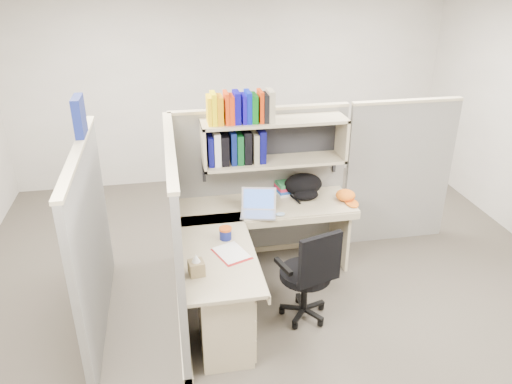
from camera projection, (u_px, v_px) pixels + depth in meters
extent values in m
plane|color=#37312A|center=(278.00, 300.00, 4.75)|extent=(6.00, 6.00, 0.00)
plane|color=#AFAA9E|center=(231.00, 86.00, 6.84)|extent=(6.00, 0.00, 6.00)
cube|color=slate|center=(260.00, 185.00, 5.21)|extent=(1.80, 0.06, 1.60)
cube|color=tan|center=(260.00, 109.00, 4.86)|extent=(1.80, 0.08, 0.03)
cube|color=slate|center=(177.00, 236.00, 4.26)|extent=(0.06, 1.80, 1.60)
cube|color=tan|center=(170.00, 146.00, 3.91)|extent=(0.08, 1.80, 0.03)
cube|color=slate|center=(92.00, 243.00, 4.14)|extent=(0.06, 1.80, 1.60)
cube|color=slate|center=(399.00, 174.00, 5.46)|extent=(1.20, 0.06, 1.60)
cube|color=navy|center=(79.00, 116.00, 4.03)|extent=(0.07, 0.27, 0.32)
cube|color=white|center=(177.00, 186.00, 4.22)|extent=(0.00, 0.21, 0.28)
cube|color=tan|center=(275.00, 121.00, 4.73)|extent=(1.40, 0.34, 0.03)
cube|color=tan|center=(274.00, 161.00, 4.90)|extent=(1.40, 0.34, 0.03)
cube|color=tan|center=(203.00, 146.00, 4.70)|extent=(0.03, 0.34, 0.44)
cube|color=tan|center=(342.00, 137.00, 4.93)|extent=(0.03, 0.34, 0.44)
cube|color=black|center=(271.00, 136.00, 4.96)|extent=(1.38, 0.01, 0.41)
cube|color=#FFC705|center=(209.00, 110.00, 4.54)|extent=(0.03, 0.20, 0.26)
cube|color=#FFE205|center=(214.00, 108.00, 4.54)|extent=(0.05, 0.20, 0.29)
cube|color=orange|center=(219.00, 110.00, 4.56)|extent=(0.06, 0.20, 0.26)
cube|color=red|center=(226.00, 108.00, 4.56)|extent=(0.04, 0.20, 0.29)
cube|color=red|center=(231.00, 109.00, 4.58)|extent=(0.05, 0.20, 0.26)
cube|color=#0A0487|center=(237.00, 107.00, 4.58)|extent=(0.06, 0.20, 0.29)
cube|color=#1205A5|center=(243.00, 108.00, 4.60)|extent=(0.04, 0.20, 0.26)
cube|color=#0517A3|center=(248.00, 107.00, 4.60)|extent=(0.04, 0.20, 0.29)
cube|color=#065A11|center=(254.00, 108.00, 4.61)|extent=(0.06, 0.20, 0.26)
cube|color=red|center=(260.00, 106.00, 4.62)|extent=(0.04, 0.20, 0.29)
cube|color=black|center=(265.00, 107.00, 4.63)|extent=(0.05, 0.20, 0.26)
cube|color=tan|center=(270.00, 105.00, 4.63)|extent=(0.06, 0.20, 0.29)
cube|color=#080953|center=(210.00, 149.00, 4.75)|extent=(0.05, 0.24, 0.29)
cube|color=silver|center=(217.00, 147.00, 4.75)|extent=(0.06, 0.24, 0.32)
cube|color=black|center=(224.00, 148.00, 4.77)|extent=(0.07, 0.24, 0.29)
cube|color=#081450|center=(233.00, 146.00, 4.78)|extent=(0.05, 0.24, 0.32)
cube|color=#094119|center=(239.00, 147.00, 4.79)|extent=(0.06, 0.24, 0.29)
cube|color=black|center=(246.00, 146.00, 4.80)|extent=(0.07, 0.24, 0.32)
cube|color=gray|center=(255.00, 146.00, 4.82)|extent=(0.05, 0.24, 0.29)
cube|color=#07074B|center=(261.00, 145.00, 4.82)|extent=(0.06, 0.24, 0.32)
cube|color=tan|center=(266.00, 206.00, 4.95)|extent=(1.74, 0.60, 0.03)
cube|color=tan|center=(218.00, 253.00, 4.17)|extent=(0.60, 1.34, 0.03)
cube|color=tan|center=(273.00, 224.00, 4.70)|extent=(1.74, 0.02, 0.07)
cube|color=tan|center=(253.00, 253.00, 4.23)|extent=(0.02, 1.34, 0.07)
cube|color=tan|center=(225.00, 315.00, 4.02)|extent=(0.40, 0.55, 0.68)
cube|color=tan|center=(250.00, 292.00, 3.97)|extent=(0.02, 0.50, 0.16)
cube|color=tan|center=(250.00, 310.00, 4.05)|extent=(0.02, 0.50, 0.16)
cube|color=tan|center=(250.00, 331.00, 4.14)|extent=(0.02, 0.50, 0.22)
cube|color=#B2B2B7|center=(251.00, 292.00, 3.97)|extent=(0.01, 0.12, 0.01)
cube|color=tan|center=(339.00, 229.00, 5.26)|extent=(0.03, 0.55, 0.70)
cylinder|color=navy|center=(226.00, 234.00, 4.33)|extent=(0.10, 0.10, 0.09)
cylinder|color=#CA4D13|center=(225.00, 229.00, 4.30)|extent=(0.11, 0.11, 0.02)
ellipsoid|color=#819BB6|center=(280.00, 214.00, 4.72)|extent=(0.10, 0.08, 0.03)
cylinder|color=silver|center=(262.00, 194.00, 5.05)|extent=(0.08, 0.08, 0.09)
cylinder|color=black|center=(305.00, 274.00, 4.34)|extent=(0.45, 0.45, 0.07)
cube|color=black|center=(320.00, 260.00, 4.06)|extent=(0.39, 0.16, 0.45)
cylinder|color=black|center=(304.00, 291.00, 4.42)|extent=(0.06, 0.06, 0.39)
cylinder|color=black|center=(303.00, 312.00, 4.51)|extent=(0.43, 0.43, 0.10)
cube|color=black|center=(283.00, 266.00, 4.18)|extent=(0.11, 0.25, 0.04)
cube|color=black|center=(328.00, 253.00, 4.37)|extent=(0.11, 0.25, 0.04)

